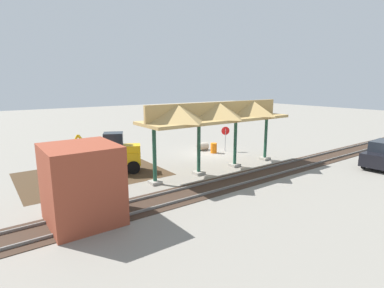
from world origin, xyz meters
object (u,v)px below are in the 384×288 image
object	(u,v)px
distant_parked_car	(384,154)
traffic_barrel	(214,148)
brick_utility_building	(82,184)
concrete_pipe	(203,146)
stop_sign	(225,134)
backhoe	(115,155)

from	to	relation	value
distant_parked_car	traffic_barrel	world-z (taller)	distant_parked_car
brick_utility_building	traffic_barrel	xyz separation A→B (m)	(-13.54, -6.91, -1.32)
concrete_pipe	distant_parked_car	world-z (taller)	distant_parked_car
brick_utility_building	distant_parked_car	bearing A→B (deg)	168.75
stop_sign	traffic_barrel	bearing A→B (deg)	0.07
backhoe	traffic_barrel	xyz separation A→B (m)	(-9.42, -0.45, -0.81)
concrete_pipe	brick_utility_building	size ratio (longest dim) A/B	0.28
concrete_pipe	traffic_barrel	world-z (taller)	traffic_barrel
backhoe	stop_sign	bearing A→B (deg)	-177.62
distant_parked_car	traffic_barrel	bearing A→B (deg)	-57.09
brick_utility_building	traffic_barrel	bearing A→B (deg)	-152.98
stop_sign	traffic_barrel	xyz separation A→B (m)	(1.38, 0.00, -1.18)
brick_utility_building	concrete_pipe	bearing A→B (deg)	-148.01
concrete_pipe	brick_utility_building	world-z (taller)	brick_utility_building
concrete_pipe	traffic_barrel	size ratio (longest dim) A/B	1.11
stop_sign	brick_utility_building	xyz separation A→B (m)	(14.92, 6.91, 0.14)
stop_sign	traffic_barrel	distance (m)	1.82
distant_parked_car	traffic_barrel	distance (m)	13.14
backhoe	brick_utility_building	distance (m)	7.68
concrete_pipe	stop_sign	bearing A→B (deg)	135.44
backhoe	brick_utility_building	size ratio (longest dim) A/B	1.49
traffic_barrel	concrete_pipe	bearing A→B (deg)	-85.35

